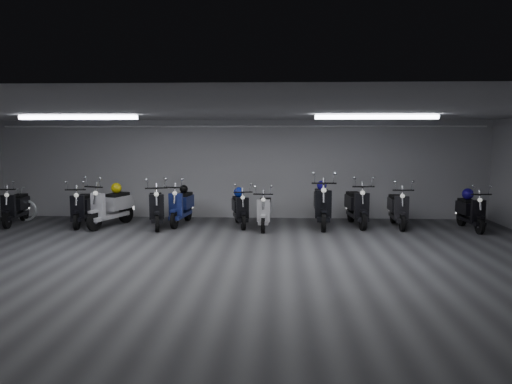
{
  "coord_description": "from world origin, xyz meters",
  "views": [
    {
      "loc": [
        1.07,
        -8.75,
        2.41
      ],
      "look_at": [
        0.55,
        2.5,
        1.05
      ],
      "focal_mm": 33.91,
      "sensor_mm": 36.0,
      "label": 1
    }
  ],
  "objects_px": {
    "helmet_1": "(116,188)",
    "scooter_2": "(110,201)",
    "scooter_8": "(357,200)",
    "helmet_3": "(184,189)",
    "helmet_0": "(322,185)",
    "scooter_7": "(322,198)",
    "scooter_9": "(398,203)",
    "scooter_6": "(265,206)",
    "bicycle": "(3,201)",
    "helmet_2": "(239,192)",
    "scooter_3": "(156,202)",
    "helmet_4": "(468,194)",
    "scooter_0": "(15,201)",
    "scooter_4": "(181,200)",
    "scooter_10": "(471,206)",
    "scooter_1": "(82,202)",
    "scooter_5": "(240,204)"
  },
  "relations": [
    {
      "from": "scooter_0",
      "to": "scooter_4",
      "type": "relative_size",
      "value": 0.95
    },
    {
      "from": "scooter_8",
      "to": "scooter_10",
      "type": "height_order",
      "value": "scooter_8"
    },
    {
      "from": "helmet_1",
      "to": "scooter_2",
      "type": "bearing_deg",
      "value": -110.67
    },
    {
      "from": "scooter_9",
      "to": "helmet_4",
      "type": "bearing_deg",
      "value": -0.35
    },
    {
      "from": "scooter_3",
      "to": "scooter_6",
      "type": "bearing_deg",
      "value": -17.26
    },
    {
      "from": "scooter_10",
      "to": "helmet_0",
      "type": "distance_m",
      "value": 3.75
    },
    {
      "from": "helmet_4",
      "to": "scooter_8",
      "type": "bearing_deg",
      "value": 176.3
    },
    {
      "from": "scooter_1",
      "to": "helmet_3",
      "type": "xyz_separation_m",
      "value": [
        2.61,
        0.52,
        0.3
      ]
    },
    {
      "from": "scooter_3",
      "to": "helmet_3",
      "type": "xyz_separation_m",
      "value": [
        0.59,
        0.66,
        0.25
      ]
    },
    {
      "from": "scooter_2",
      "to": "scooter_6",
      "type": "xyz_separation_m",
      "value": [
        4.01,
        -0.12,
        -0.09
      ]
    },
    {
      "from": "scooter_1",
      "to": "helmet_2",
      "type": "bearing_deg",
      "value": -3.71
    },
    {
      "from": "scooter_6",
      "to": "helmet_4",
      "type": "xyz_separation_m",
      "value": [
        5.17,
        0.32,
        0.3
      ]
    },
    {
      "from": "scooter_9",
      "to": "helmet_3",
      "type": "relative_size",
      "value": 7.58
    },
    {
      "from": "scooter_1",
      "to": "scooter_10",
      "type": "bearing_deg",
      "value": -9.0
    },
    {
      "from": "helmet_2",
      "to": "scooter_2",
      "type": "bearing_deg",
      "value": -172.43
    },
    {
      "from": "scooter_8",
      "to": "helmet_1",
      "type": "distance_m",
      "value": 6.33
    },
    {
      "from": "scooter_9",
      "to": "bicycle",
      "type": "bearing_deg",
      "value": -179.42
    },
    {
      "from": "helmet_2",
      "to": "bicycle",
      "type": "bearing_deg",
      "value": 178.67
    },
    {
      "from": "scooter_6",
      "to": "scooter_7",
      "type": "distance_m",
      "value": 1.53
    },
    {
      "from": "scooter_4",
      "to": "scooter_8",
      "type": "bearing_deg",
      "value": 6.35
    },
    {
      "from": "scooter_4",
      "to": "scooter_5",
      "type": "bearing_deg",
      "value": 0.51
    },
    {
      "from": "helmet_3",
      "to": "helmet_0",
      "type": "bearing_deg",
      "value": -1.96
    },
    {
      "from": "scooter_8",
      "to": "scooter_9",
      "type": "bearing_deg",
      "value": -10.82
    },
    {
      "from": "scooter_6",
      "to": "helmet_3",
      "type": "distance_m",
      "value": 2.35
    },
    {
      "from": "scooter_1",
      "to": "helmet_1",
      "type": "height_order",
      "value": "scooter_1"
    },
    {
      "from": "scooter_6",
      "to": "helmet_1",
      "type": "distance_m",
      "value": 3.96
    },
    {
      "from": "scooter_1",
      "to": "scooter_3",
      "type": "height_order",
      "value": "scooter_3"
    },
    {
      "from": "scooter_3",
      "to": "scooter_9",
      "type": "distance_m",
      "value": 6.25
    },
    {
      "from": "scooter_6",
      "to": "bicycle",
      "type": "distance_m",
      "value": 7.26
    },
    {
      "from": "scooter_8",
      "to": "scooter_5",
      "type": "bearing_deg",
      "value": 177.83
    },
    {
      "from": "helmet_1",
      "to": "helmet_3",
      "type": "distance_m",
      "value": 1.76
    },
    {
      "from": "helmet_4",
      "to": "scooter_3",
      "type": "bearing_deg",
      "value": -178.29
    },
    {
      "from": "scooter_5",
      "to": "scooter_8",
      "type": "relative_size",
      "value": 0.87
    },
    {
      "from": "scooter_9",
      "to": "scooter_5",
      "type": "bearing_deg",
      "value": -176.9
    },
    {
      "from": "helmet_2",
      "to": "helmet_4",
      "type": "height_order",
      "value": "helmet_4"
    },
    {
      "from": "scooter_7",
      "to": "scooter_9",
      "type": "relative_size",
      "value": 1.17
    },
    {
      "from": "scooter_9",
      "to": "helmet_4",
      "type": "height_order",
      "value": "scooter_9"
    },
    {
      "from": "bicycle",
      "to": "helmet_0",
      "type": "bearing_deg",
      "value": -101.05
    },
    {
      "from": "scooter_6",
      "to": "scooter_2",
      "type": "bearing_deg",
      "value": -179.68
    },
    {
      "from": "scooter_4",
      "to": "helmet_4",
      "type": "xyz_separation_m",
      "value": [
        7.4,
        -0.18,
        0.23
      ]
    },
    {
      "from": "scooter_3",
      "to": "bicycle",
      "type": "relative_size",
      "value": 1.02
    },
    {
      "from": "helmet_1",
      "to": "scooter_6",
      "type": "bearing_deg",
      "value": -5.18
    },
    {
      "from": "scooter_7",
      "to": "scooter_9",
      "type": "bearing_deg",
      "value": 3.79
    },
    {
      "from": "scooter_6",
      "to": "scooter_8",
      "type": "distance_m",
      "value": 2.46
    },
    {
      "from": "scooter_2",
      "to": "bicycle",
      "type": "distance_m",
      "value": 3.27
    },
    {
      "from": "scooter_9",
      "to": "bicycle",
      "type": "xyz_separation_m",
      "value": [
        -10.67,
        0.31,
        -0.07
      ]
    },
    {
      "from": "bicycle",
      "to": "helmet_4",
      "type": "relative_size",
      "value": 6.17
    },
    {
      "from": "scooter_2",
      "to": "helmet_4",
      "type": "distance_m",
      "value": 9.19
    },
    {
      "from": "scooter_9",
      "to": "helmet_0",
      "type": "bearing_deg",
      "value": 175.92
    },
    {
      "from": "scooter_2",
      "to": "helmet_2",
      "type": "bearing_deg",
      "value": 28.25
    }
  ]
}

